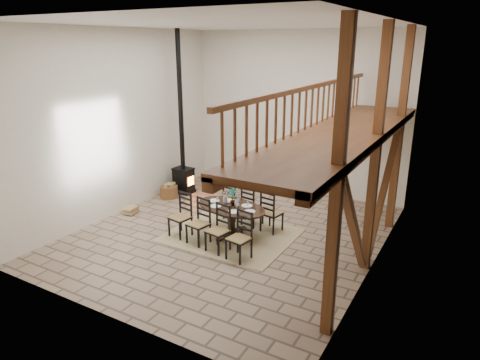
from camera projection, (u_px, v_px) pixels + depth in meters
The scene contains 7 objects.
ground at pixel (230, 234), 10.80m from camera, with size 8.00×8.00×0.00m, color gray.
room_shell at pixel (276, 119), 9.32m from camera, with size 7.02×8.02×5.01m.
rug at pixel (231, 235), 10.70m from camera, with size 3.00×2.50×0.02m, color tan.
dining_table at pixel (229, 222), 10.51m from camera, with size 2.39×2.44×1.23m.
wood_stove at pixel (183, 158), 13.45m from camera, with size 0.65×0.51×5.00m.
log_basket at pixel (169, 191), 13.29m from camera, with size 0.55×0.55×0.45m.
log_stack at pixel (131, 210), 12.04m from camera, with size 0.35×0.45×0.20m.
Camera 1 is at (5.12, -8.44, 4.59)m, focal length 32.00 mm.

